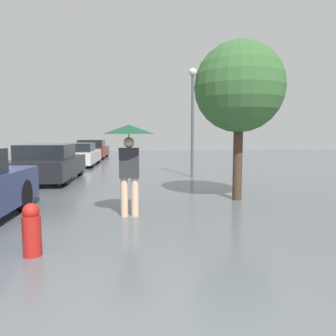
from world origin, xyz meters
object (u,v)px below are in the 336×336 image
(tree, at_px, (239,88))
(street_lamp, at_px, (193,106))
(parked_car_third, at_px, (78,155))
(parked_car_second, at_px, (48,164))
(fire_hydrant, at_px, (32,230))
(parked_car_farthest, at_px, (92,150))
(pedestrian, at_px, (129,144))

(tree, height_order, street_lamp, street_lamp)
(parked_car_third, relative_size, tree, 1.08)
(parked_car_second, height_order, tree, tree)
(parked_car_third, distance_m, street_lamp, 7.36)
(parked_car_second, height_order, fire_hydrant, parked_car_second)
(parked_car_farthest, relative_size, street_lamp, 1.05)
(parked_car_third, relative_size, street_lamp, 1.03)
(street_lamp, distance_m, fire_hydrant, 8.66)
(street_lamp, bearing_deg, parked_car_farthest, 116.74)
(fire_hydrant, bearing_deg, pedestrian, 58.68)
(pedestrian, relative_size, fire_hydrant, 2.51)
(parked_car_farthest, bearing_deg, street_lamp, -63.26)
(parked_car_second, relative_size, fire_hydrant, 5.71)
(parked_car_second, bearing_deg, tree, -34.63)
(parked_car_second, relative_size, street_lamp, 1.02)
(parked_car_second, distance_m, parked_car_farthest, 10.61)
(pedestrian, height_order, parked_car_third, pedestrian)
(pedestrian, distance_m, parked_car_second, 6.09)
(tree, bearing_deg, parked_car_second, 145.37)
(pedestrian, bearing_deg, tree, 29.03)
(parked_car_farthest, height_order, tree, tree)
(parked_car_second, bearing_deg, pedestrian, -60.41)
(pedestrian, distance_m, tree, 3.19)
(tree, bearing_deg, fire_hydrant, -137.88)
(pedestrian, xyz_separation_m, parked_car_third, (-2.96, 10.58, -0.86))
(pedestrian, xyz_separation_m, parked_car_farthest, (-3.00, 15.86, -0.85))
(parked_car_third, distance_m, tree, 10.91)
(parked_car_farthest, relative_size, fire_hydrant, 5.89)
(parked_car_farthest, distance_m, fire_hydrant, 17.93)
(parked_car_farthest, height_order, fire_hydrant, parked_car_farthest)
(tree, relative_size, fire_hydrant, 5.35)
(parked_car_farthest, bearing_deg, fire_hydrant, -84.27)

